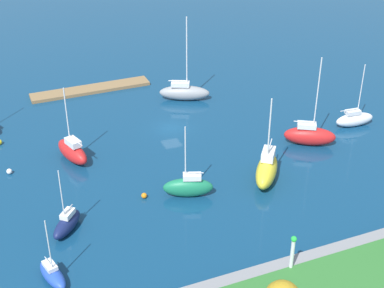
# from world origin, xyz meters

# --- Properties ---
(water) EXTENTS (160.00, 160.00, 0.00)m
(water) POSITION_xyz_m (0.00, 0.00, 0.00)
(water) COLOR navy
(water) RESTS_ON ground
(pier_dock) EXTENTS (18.97, 3.06, 0.50)m
(pier_dock) POSITION_xyz_m (7.48, -16.80, 0.25)
(pier_dock) COLOR olive
(pier_dock) RESTS_ON ground
(breakwater) EXTENTS (71.44, 3.03, 1.06)m
(breakwater) POSITION_xyz_m (0.00, 32.20, 0.53)
(breakwater) COLOR gray
(breakwater) RESTS_ON ground
(harbor_beacon) EXTENTS (0.56, 0.56, 3.73)m
(harbor_beacon) POSITION_xyz_m (0.03, 32.20, 3.21)
(harbor_beacon) COLOR silver
(harbor_beacon) RESTS_ON breakwater
(sailboat_red_far_north) EXTENTS (3.88, 6.64, 9.94)m
(sailboat_red_far_north) POSITION_xyz_m (14.57, 3.35, 1.35)
(sailboat_red_far_north) COLOR red
(sailboat_red_far_north) RESTS_ON water
(sailboat_green_west_end) EXTENTS (6.01, 3.69, 9.02)m
(sailboat_green_west_end) POSITION_xyz_m (3.96, 16.22, 1.26)
(sailboat_green_west_end) COLOR #19724C
(sailboat_green_west_end) RESTS_ON water
(sailboat_navy_lone_south) EXTENTS (4.39, 4.78, 7.63)m
(sailboat_navy_lone_south) POSITION_xyz_m (18.13, 17.27, 0.92)
(sailboat_navy_lone_south) COLOR #141E4C
(sailboat_navy_lone_south) RESTS_ON water
(sailboat_blue_outer_mooring) EXTENTS (2.66, 4.81, 7.15)m
(sailboat_blue_outer_mooring) POSITION_xyz_m (20.91, 24.18, 0.75)
(sailboat_blue_outer_mooring) COLOR #2347B2
(sailboat_blue_outer_mooring) RESTS_ON water
(sailboat_gray_along_channel) EXTENTS (7.98, 5.36, 13.17)m
(sailboat_gray_along_channel) POSITION_xyz_m (-5.16, -8.02, 1.29)
(sailboat_gray_along_channel) COLOR gray
(sailboat_gray_along_channel) RESTS_ON water
(sailboat_yellow_by_breakwater) EXTENTS (6.23, 7.12, 11.03)m
(sailboat_yellow_by_breakwater) POSITION_xyz_m (-5.87, 16.82, 1.60)
(sailboat_yellow_by_breakwater) COLOR yellow
(sailboat_yellow_by_breakwater) RESTS_ON water
(sailboat_red_mid_basin) EXTENTS (7.03, 5.43, 12.33)m
(sailboat_red_mid_basin) POSITION_xyz_m (-15.41, 11.29, 1.38)
(sailboat_red_mid_basin) COLOR red
(sailboat_red_mid_basin) RESTS_ON water
(sailboat_white_inner_mooring) EXTENTS (5.90, 2.30, 9.22)m
(sailboat_white_inner_mooring) POSITION_xyz_m (-24.23, 9.13, 1.06)
(sailboat_white_inner_mooring) COLOR white
(sailboat_white_inner_mooring) RESTS_ON water
(mooring_buoy_white) EXTENTS (0.68, 0.68, 0.68)m
(mooring_buoy_white) POSITION_xyz_m (22.49, 3.56, 0.34)
(mooring_buoy_white) COLOR white
(mooring_buoy_white) RESTS_ON water
(mooring_buoy_orange) EXTENTS (0.66, 0.66, 0.66)m
(mooring_buoy_orange) POSITION_xyz_m (8.82, 14.72, 0.33)
(mooring_buoy_orange) COLOR orange
(mooring_buoy_orange) RESTS_ON water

